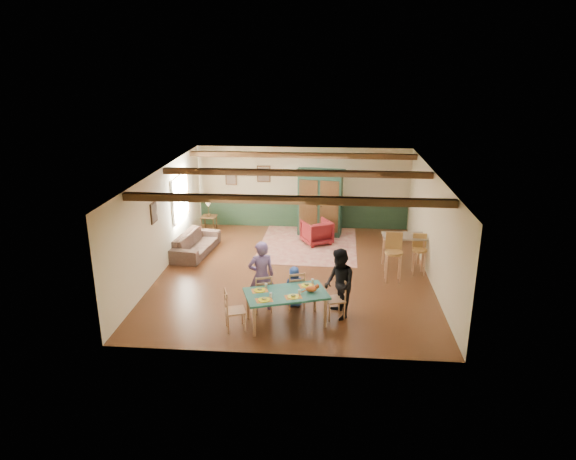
# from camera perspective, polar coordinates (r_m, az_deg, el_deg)

# --- Properties ---
(floor) EXTENTS (8.00, 8.00, 0.00)m
(floor) POSITION_cam_1_polar(r_m,az_deg,el_deg) (13.67, 0.68, -4.75)
(floor) COLOR #472414
(floor) RESTS_ON ground
(wall_back) EXTENTS (7.00, 0.02, 2.70)m
(wall_back) POSITION_cam_1_polar(r_m,az_deg,el_deg) (17.05, 1.68, 4.71)
(wall_back) COLOR beige
(wall_back) RESTS_ON floor
(wall_left) EXTENTS (0.02, 8.00, 2.70)m
(wall_left) POSITION_cam_1_polar(r_m,az_deg,el_deg) (13.89, -13.86, 1.00)
(wall_left) COLOR beige
(wall_left) RESTS_ON floor
(wall_right) EXTENTS (0.02, 8.00, 2.70)m
(wall_right) POSITION_cam_1_polar(r_m,az_deg,el_deg) (13.43, 15.77, 0.24)
(wall_right) COLOR beige
(wall_right) RESTS_ON floor
(ceiling) EXTENTS (7.00, 8.00, 0.02)m
(ceiling) POSITION_cam_1_polar(r_m,az_deg,el_deg) (12.86, 0.72, 6.39)
(ceiling) COLOR silver
(ceiling) RESTS_ON wall_back
(wainscot_back) EXTENTS (6.95, 0.03, 0.90)m
(wainscot_back) POSITION_cam_1_polar(r_m,az_deg,el_deg) (17.26, 1.65, 1.79)
(wainscot_back) COLOR #1C3322
(wainscot_back) RESTS_ON floor
(ceiling_beam_front) EXTENTS (6.95, 0.16, 0.16)m
(ceiling_beam_front) POSITION_cam_1_polar(r_m,az_deg,el_deg) (10.65, -0.17, 3.38)
(ceiling_beam_front) COLOR #321F0E
(ceiling_beam_front) RESTS_ON ceiling
(ceiling_beam_mid) EXTENTS (6.95, 0.16, 0.16)m
(ceiling_beam_mid) POSITION_cam_1_polar(r_m,az_deg,el_deg) (13.27, 0.85, 6.37)
(ceiling_beam_mid) COLOR #321F0E
(ceiling_beam_mid) RESTS_ON ceiling
(ceiling_beam_back) EXTENTS (6.95, 0.16, 0.16)m
(ceiling_beam_back) POSITION_cam_1_polar(r_m,az_deg,el_deg) (15.82, 1.51, 8.30)
(ceiling_beam_back) COLOR #321F0E
(ceiling_beam_back) RESTS_ON ceiling
(window_left) EXTENTS (0.06, 1.60, 1.30)m
(window_left) POSITION_cam_1_polar(r_m,az_deg,el_deg) (15.38, -11.85, 3.59)
(window_left) COLOR white
(window_left) RESTS_ON wall_left
(picture_left_wall) EXTENTS (0.04, 0.42, 0.52)m
(picture_left_wall) POSITION_cam_1_polar(r_m,az_deg,el_deg) (13.22, -14.67, 1.88)
(picture_left_wall) COLOR #7B6C59
(picture_left_wall) RESTS_ON wall_left
(picture_back_a) EXTENTS (0.45, 0.04, 0.55)m
(picture_back_a) POSITION_cam_1_polar(r_m,az_deg,el_deg) (17.04, -2.71, 6.24)
(picture_back_a) COLOR #7B6C59
(picture_back_a) RESTS_ON wall_back
(picture_back_b) EXTENTS (0.38, 0.04, 0.48)m
(picture_back_b) POSITION_cam_1_polar(r_m,az_deg,el_deg) (17.25, -6.34, 5.78)
(picture_back_b) COLOR #7B6C59
(picture_back_b) RESTS_ON wall_back
(dining_table) EXTENTS (1.92, 1.45, 0.71)m
(dining_table) POSITION_cam_1_polar(r_m,az_deg,el_deg) (11.02, -0.22, -8.66)
(dining_table) COLOR #1C5B4E
(dining_table) RESTS_ON floor
(dining_chair_far_left) EXTENTS (0.51, 0.52, 0.90)m
(dining_chair_far_left) POSITION_cam_1_polar(r_m,az_deg,el_deg) (11.51, -2.88, -6.95)
(dining_chair_far_left) COLOR #AB7855
(dining_chair_far_left) RESTS_ON floor
(dining_chair_far_right) EXTENTS (0.51, 0.52, 0.90)m
(dining_chair_far_right) POSITION_cam_1_polar(r_m,az_deg,el_deg) (11.66, 0.79, -6.57)
(dining_chair_far_right) COLOR #AB7855
(dining_chair_far_right) RESTS_ON floor
(dining_chair_end_left) EXTENTS (0.52, 0.51, 0.90)m
(dining_chair_end_left) POSITION_cam_1_polar(r_m,az_deg,el_deg) (10.80, -5.89, -8.81)
(dining_chair_end_left) COLOR #AB7855
(dining_chair_end_left) RESTS_ON floor
(dining_chair_end_right) EXTENTS (0.52, 0.51, 0.90)m
(dining_chair_end_right) POSITION_cam_1_polar(r_m,az_deg,el_deg) (11.26, 5.21, -7.59)
(dining_chair_end_right) COLOR #AB7855
(dining_chair_end_right) RESTS_ON floor
(person_man) EXTENTS (0.69, 0.56, 1.63)m
(person_man) POSITION_cam_1_polar(r_m,az_deg,el_deg) (11.42, -2.98, -5.13)
(person_man) COLOR slate
(person_man) RESTS_ON floor
(person_woman) EXTENTS (0.80, 0.91, 1.56)m
(person_woman) POSITION_cam_1_polar(r_m,az_deg,el_deg) (11.15, 5.72, -6.00)
(person_woman) COLOR black
(person_woman) RESTS_ON floor
(person_child) EXTENTS (0.54, 0.44, 0.95)m
(person_child) POSITION_cam_1_polar(r_m,az_deg,el_deg) (11.71, 0.70, -6.31)
(person_child) COLOR #244391
(person_child) RESTS_ON floor
(cat) EXTENTS (0.36, 0.24, 0.17)m
(cat) POSITION_cam_1_polar(r_m,az_deg,el_deg) (10.87, 2.58, -6.51)
(cat) COLOR orange
(cat) RESTS_ON dining_table
(place_setting_near_left) EXTENTS (0.45, 0.39, 0.11)m
(place_setting_near_left) POSITION_cam_1_polar(r_m,az_deg,el_deg) (10.53, -2.68, -7.54)
(place_setting_near_left) COLOR yellow
(place_setting_near_left) RESTS_ON dining_table
(place_setting_near_center) EXTENTS (0.45, 0.39, 0.11)m
(place_setting_near_center) POSITION_cam_1_polar(r_m,az_deg,el_deg) (10.66, 0.59, -7.20)
(place_setting_near_center) COLOR yellow
(place_setting_near_center) RESTS_ON dining_table
(place_setting_far_left) EXTENTS (0.45, 0.39, 0.11)m
(place_setting_far_left) POSITION_cam_1_polar(r_m,az_deg,el_deg) (10.95, -3.18, -6.49)
(place_setting_far_left) COLOR yellow
(place_setting_far_left) RESTS_ON dining_table
(place_setting_far_right) EXTENTS (0.45, 0.39, 0.11)m
(place_setting_far_right) POSITION_cam_1_polar(r_m,az_deg,el_deg) (11.17, 2.09, -5.96)
(place_setting_far_right) COLOR yellow
(place_setting_far_right) RESTS_ON dining_table
(area_rug) EXTENTS (2.98, 3.51, 0.01)m
(area_rug) POSITION_cam_1_polar(r_m,az_deg,el_deg) (15.70, 2.26, -1.63)
(area_rug) COLOR beige
(area_rug) RESTS_ON floor
(armoire) EXTENTS (1.58, 0.81, 2.13)m
(armoire) POSITION_cam_1_polar(r_m,az_deg,el_deg) (16.35, 3.59, 3.05)
(armoire) COLOR #133025
(armoire) RESTS_ON floor
(armchair) EXTENTS (1.08, 1.09, 0.74)m
(armchair) POSITION_cam_1_polar(r_m,az_deg,el_deg) (15.71, 3.21, -0.23)
(armchair) COLOR #4C0F15
(armchair) RESTS_ON floor
(sofa) EXTENTS (1.05, 2.16, 0.61)m
(sofa) POSITION_cam_1_polar(r_m,az_deg,el_deg) (15.15, -10.19, -1.48)
(sofa) COLOR #44322A
(sofa) RESTS_ON floor
(end_table) EXTENTS (0.48, 0.48, 0.57)m
(end_table) POSITION_cam_1_polar(r_m,az_deg,el_deg) (16.89, -8.75, 0.62)
(end_table) COLOR #321F0E
(end_table) RESTS_ON floor
(table_lamp) EXTENTS (0.29, 0.29, 0.52)m
(table_lamp) POSITION_cam_1_polar(r_m,az_deg,el_deg) (16.74, -8.84, 2.42)
(table_lamp) COLOR beige
(table_lamp) RESTS_ON end_table
(counter_table) EXTENTS (1.14, 0.70, 0.93)m
(counter_table) POSITION_cam_1_polar(r_m,az_deg,el_deg) (14.17, 12.64, -2.35)
(counter_table) COLOR tan
(counter_table) RESTS_ON floor
(bar_stool_left) EXTENTS (0.46, 0.50, 1.26)m
(bar_stool_left) POSITION_cam_1_polar(r_m,az_deg,el_deg) (13.18, 11.64, -3.10)
(bar_stool_left) COLOR #B18244
(bar_stool_left) RESTS_ON floor
(bar_stool_right) EXTENTS (0.40, 0.44, 1.07)m
(bar_stool_right) POSITION_cam_1_polar(r_m,az_deg,el_deg) (13.84, 14.37, -2.68)
(bar_stool_right) COLOR #B18244
(bar_stool_right) RESTS_ON floor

